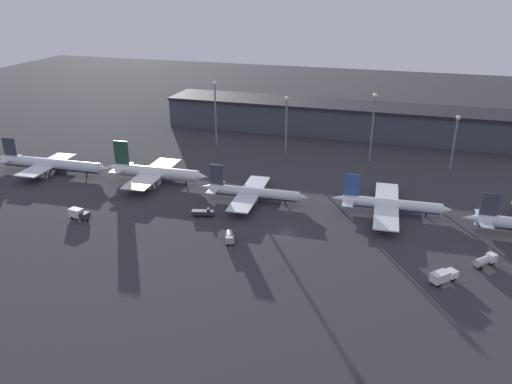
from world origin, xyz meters
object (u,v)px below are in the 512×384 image
at_px(service_vehicle_0, 443,276).
at_px(service_vehicle_5, 203,212).
at_px(airplane_3, 390,204).
at_px(airplane_0, 50,164).
at_px(airplane_1, 155,173).
at_px(airplane_2, 252,193).
at_px(service_vehicle_2, 78,214).
at_px(service_vehicle_4, 230,237).
at_px(service_vehicle_1, 485,260).

height_order(service_vehicle_0, service_vehicle_5, service_vehicle_0).
height_order(airplane_3, service_vehicle_0, airplane_3).
bearing_deg(airplane_0, airplane_1, 1.41).
bearing_deg(airplane_2, service_vehicle_2, -151.37).
relative_size(airplane_1, service_vehicle_4, 7.14).
bearing_deg(airplane_1, service_vehicle_5, -40.82).
height_order(airplane_0, service_vehicle_4, airplane_0).
bearing_deg(service_vehicle_2, airplane_0, 146.58).
bearing_deg(airplane_3, airplane_2, -178.20).
xyz_separation_m(airplane_1, service_vehicle_0, (96.75, -38.95, -1.89)).
bearing_deg(service_vehicle_0, service_vehicle_2, 131.58).
bearing_deg(airplane_2, service_vehicle_5, -128.07).
relative_size(airplane_2, service_vehicle_5, 5.21).
bearing_deg(airplane_1, service_vehicle_2, -106.40).
bearing_deg(service_vehicle_5, airplane_1, 127.76).
relative_size(airplane_1, service_vehicle_1, 6.07).
distance_m(airplane_1, airplane_3, 82.29).
height_order(airplane_0, service_vehicle_2, airplane_0).
relative_size(service_vehicle_1, service_vehicle_5, 0.92).
relative_size(service_vehicle_2, service_vehicle_4, 1.24).
distance_m(airplane_3, service_vehicle_1, 35.73).
relative_size(airplane_1, service_vehicle_0, 5.58).
bearing_deg(service_vehicle_1, airplane_2, 114.52).
relative_size(airplane_3, service_vehicle_0, 5.16).
bearing_deg(service_vehicle_2, airplane_3, 28.57).
bearing_deg(service_vehicle_0, airplane_0, 119.61).
bearing_deg(service_vehicle_1, service_vehicle_5, 127.63).
relative_size(service_vehicle_1, service_vehicle_4, 1.18).
relative_size(airplane_3, service_vehicle_1, 5.62).
distance_m(airplane_1, service_vehicle_5, 34.81).
bearing_deg(airplane_3, service_vehicle_1, -47.93).
distance_m(airplane_0, service_vehicle_2, 46.23).
bearing_deg(service_vehicle_1, service_vehicle_0, 178.27).
bearing_deg(airplane_1, airplane_0, -178.59).
relative_size(airplane_0, airplane_2, 1.33).
bearing_deg(airplane_0, service_vehicle_0, -17.07).
height_order(airplane_1, service_vehicle_2, airplane_1).
bearing_deg(airplane_0, airplane_2, -4.68).
bearing_deg(service_vehicle_2, service_vehicle_0, 6.77).
relative_size(airplane_0, service_vehicle_1, 7.52).
bearing_deg(service_vehicle_1, service_vehicle_4, 138.12).
bearing_deg(service_vehicle_2, service_vehicle_5, 28.99).
xyz_separation_m(service_vehicle_1, service_vehicle_5, (-80.05, 6.48, -0.39)).
bearing_deg(service_vehicle_0, service_vehicle_4, 129.92).
height_order(service_vehicle_0, service_vehicle_1, service_vehicle_0).
bearing_deg(service_vehicle_4, service_vehicle_1, 73.52).
height_order(service_vehicle_2, service_vehicle_4, service_vehicle_2).
distance_m(service_vehicle_1, service_vehicle_5, 80.32).
xyz_separation_m(airplane_0, airplane_2, (80.77, -2.99, -0.54)).
height_order(airplane_2, service_vehicle_2, airplane_2).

